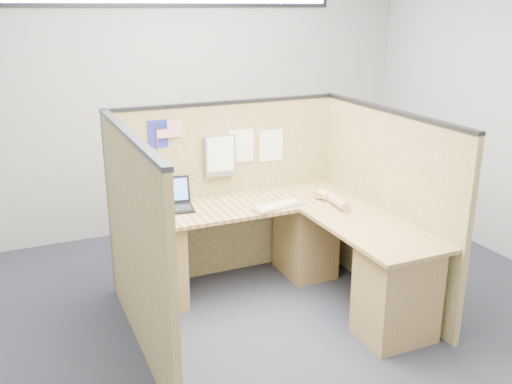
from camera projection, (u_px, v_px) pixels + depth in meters
name	position (u px, v px, depth m)	size (l,w,h in m)	color
floor	(277.00, 322.00, 4.30)	(5.00, 5.00, 0.00)	#21212F
wall_back	(182.00, 96.00, 5.82)	(5.00, 5.00, 0.00)	#A3A5A8
cubicle_partitions	(255.00, 209.00, 4.43)	(2.06, 1.83, 1.53)	brown
l_desk	(283.00, 256.00, 4.50)	(1.95, 1.75, 0.73)	brown
laptop	(171.00, 201.00, 4.56)	(0.35, 0.34, 0.23)	black
keyboard	(278.00, 206.00, 4.57)	(0.45, 0.23, 0.03)	gray
mouse	(322.00, 196.00, 4.78)	(0.12, 0.07, 0.05)	silver
hand_forearm	(333.00, 199.00, 4.64)	(0.12, 0.43, 0.09)	tan
blue_poster	(158.00, 134.00, 4.51)	(0.17, 0.00, 0.23)	navy
american_flag	(167.00, 131.00, 4.52)	(0.22, 0.01, 0.37)	olive
file_holder	(220.00, 156.00, 4.75)	(0.27, 0.05, 0.35)	slate
paper_left	(242.00, 146.00, 4.84)	(0.22, 0.00, 0.28)	white
paper_right	(271.00, 146.00, 4.95)	(0.22, 0.00, 0.28)	white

